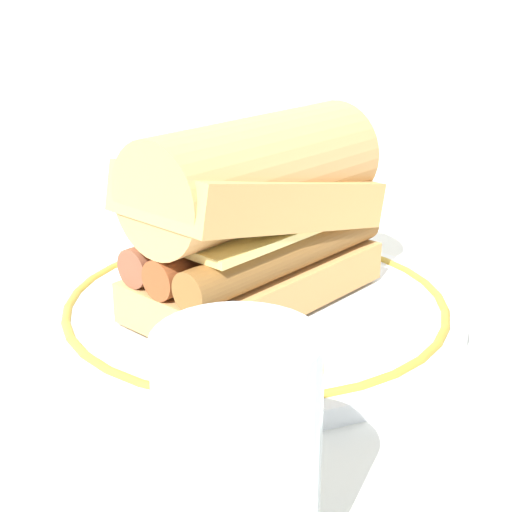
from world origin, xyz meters
name	(u,v)px	position (x,y,z in m)	size (l,w,h in m)	color
ground_plane	(243,318)	(0.00, 0.00, 0.00)	(1.50, 1.50, 0.00)	silver
plate	(256,308)	(0.01, -0.01, 0.01)	(0.28, 0.28, 0.01)	white
sausage_sandwich	(256,211)	(0.01, -0.01, 0.08)	(0.19, 0.14, 0.12)	tan
drinking_glass	(238,471)	(-0.10, -0.21, 0.04)	(0.06, 0.06, 0.10)	silver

